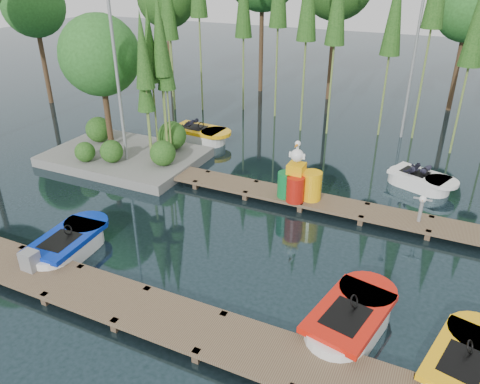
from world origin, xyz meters
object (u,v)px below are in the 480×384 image
at_px(yellow_barrel, 312,186).
at_px(drum_cluster, 296,182).
at_px(island, 115,83).
at_px(boat_blue, 68,245).
at_px(boat_yellow_far, 199,134).
at_px(boat_red, 350,321).
at_px(utility_cabinet, 30,260).

xyz_separation_m(yellow_barrel, drum_cluster, (-0.51, -0.15, 0.11)).
bearing_deg(drum_cluster, island, 173.27).
bearing_deg(island, yellow_barrel, -5.30).
height_order(boat_blue, boat_yellow_far, boat_yellow_far).
xyz_separation_m(boat_red, utility_cabinet, (-8.08, -1.66, 0.27)).
relative_size(boat_blue, drum_cluster, 1.43).
bearing_deg(yellow_barrel, boat_blue, -133.55).
bearing_deg(boat_blue, drum_cluster, 44.52).
relative_size(boat_red, boat_yellow_far, 1.04).
distance_m(yellow_barrel, drum_cluster, 0.55).
distance_m(boat_blue, drum_cluster, 7.44).
distance_m(boat_blue, utility_cabinet, 1.33).
relative_size(utility_cabinet, drum_cluster, 0.26).
bearing_deg(boat_red, boat_blue, -165.72).
height_order(island, boat_yellow_far, island).
bearing_deg(boat_blue, yellow_barrel, 42.47).
xyz_separation_m(boat_red, boat_yellow_far, (-9.25, 9.27, 0.03)).
distance_m(island, yellow_barrel, 8.88).
relative_size(boat_red, utility_cabinet, 6.11).
height_order(utility_cabinet, drum_cluster, drum_cluster).
xyz_separation_m(boat_yellow_far, yellow_barrel, (6.62, -3.92, 0.48)).
xyz_separation_m(island, yellow_barrel, (8.52, -0.79, -2.39)).
xyz_separation_m(boat_red, drum_cluster, (-3.14, 5.19, 0.61)).
bearing_deg(island, boat_blue, -64.54).
height_order(boat_blue, yellow_barrel, yellow_barrel).
bearing_deg(drum_cluster, yellow_barrel, 16.80).
bearing_deg(yellow_barrel, utility_cabinet, -127.90).
bearing_deg(yellow_barrel, island, 174.70).
bearing_deg(yellow_barrel, boat_yellow_far, 149.33).
bearing_deg(drum_cluster, boat_blue, -131.50).
relative_size(boat_blue, boat_red, 0.91).
xyz_separation_m(utility_cabinet, yellow_barrel, (5.45, 7.00, 0.23)).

